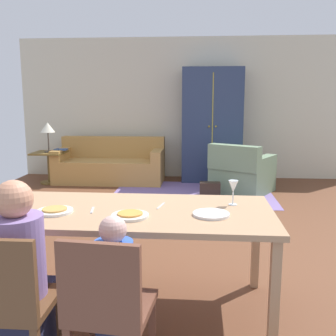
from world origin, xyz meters
name	(u,v)px	position (x,y,z in m)	size (l,w,h in m)	color
ground_plane	(180,227)	(0.00, 0.49, -0.01)	(6.67, 6.19, 0.02)	brown
back_wall	(189,109)	(0.00, 3.64, 1.35)	(6.67, 0.10, 2.70)	beige
dining_table	(135,218)	(-0.23, -1.43, 0.69)	(1.97, 0.95, 0.76)	tan
plate_near_man	(55,211)	(-0.77, -1.55, 0.77)	(0.25, 0.25, 0.02)	white
pizza_near_man	(55,209)	(-0.77, -1.55, 0.78)	(0.17, 0.17, 0.01)	gold
plate_near_child	(130,216)	(-0.23, -1.61, 0.77)	(0.25, 0.25, 0.02)	silver
pizza_near_child	(130,213)	(-0.23, -1.61, 0.78)	(0.17, 0.17, 0.01)	orange
plate_near_woman	(211,214)	(0.31, -1.53, 0.77)	(0.25, 0.25, 0.02)	white
wine_glass	(233,188)	(0.48, -1.25, 0.89)	(0.07, 0.07, 0.19)	silver
fork	(92,210)	(-0.53, -1.48, 0.76)	(0.02, 0.15, 0.01)	silver
knife	(161,206)	(-0.06, -1.33, 0.76)	(0.01, 0.17, 0.01)	silver
dining_chair_man	(8,300)	(-0.77, -2.27, 0.49)	(0.43, 0.43, 0.87)	brown
person_man	(22,281)	(-0.77, -2.09, 0.51)	(0.30, 0.40, 1.11)	#292E4F
dining_chair_child	(107,305)	(-0.24, -2.27, 0.49)	(0.46, 0.46, 0.87)	brown
person_child	(116,299)	(-0.23, -2.10, 0.43)	(0.22, 0.30, 0.92)	navy
area_rug	(192,193)	(0.11, 2.17, 0.00)	(2.60, 1.80, 0.01)	#7B639F
couch	(110,165)	(-1.45, 3.02, 0.30)	(1.99, 0.86, 0.82)	#B98845
armchair	(241,174)	(0.91, 2.32, 0.32)	(1.17, 1.17, 0.82)	gray
armoire	(212,125)	(0.44, 3.25, 1.05)	(1.10, 0.59, 2.10)	navy
side_table	(50,163)	(-2.53, 2.77, 0.38)	(0.56, 0.56, 0.58)	brown
table_lamp	(48,129)	(-2.53, 2.77, 1.01)	(0.26, 0.26, 0.54)	brown
book_lower	(57,151)	(-2.38, 2.79, 0.59)	(0.22, 0.16, 0.03)	maroon
book_upper	(61,150)	(-2.31, 2.81, 0.62)	(0.22, 0.16, 0.03)	#395588
handbag	(210,190)	(0.39, 1.87, 0.13)	(0.32, 0.16, 0.26)	#2F231A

